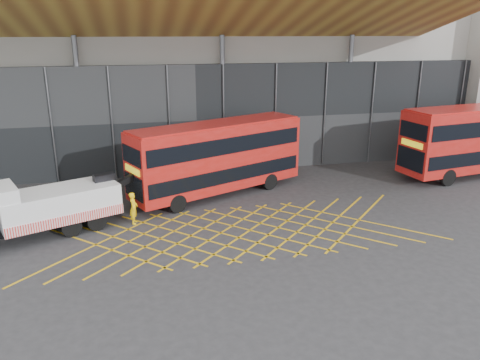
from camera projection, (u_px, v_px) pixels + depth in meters
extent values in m
plane|color=#2A2A2D|center=(191.00, 236.00, 24.55)|extent=(120.00, 120.00, 0.00)
cube|color=gold|center=(96.00, 245.00, 23.51)|extent=(7.16, 7.16, 0.01)
cube|color=gold|center=(96.00, 245.00, 23.51)|extent=(7.16, 7.16, 0.01)
cube|color=gold|center=(128.00, 242.00, 23.86)|extent=(7.16, 7.16, 0.01)
cube|color=gold|center=(128.00, 242.00, 23.86)|extent=(7.16, 7.16, 0.01)
cube|color=gold|center=(160.00, 239.00, 24.20)|extent=(7.16, 7.16, 0.01)
cube|color=gold|center=(160.00, 239.00, 24.20)|extent=(7.16, 7.16, 0.01)
cube|color=gold|center=(191.00, 236.00, 24.54)|extent=(7.16, 7.16, 0.01)
cube|color=gold|center=(191.00, 236.00, 24.54)|extent=(7.16, 7.16, 0.01)
cube|color=gold|center=(221.00, 233.00, 24.89)|extent=(7.16, 7.16, 0.01)
cube|color=gold|center=(221.00, 233.00, 24.89)|extent=(7.16, 7.16, 0.01)
cube|color=gold|center=(250.00, 230.00, 25.23)|extent=(7.16, 7.16, 0.01)
cube|color=gold|center=(250.00, 230.00, 25.23)|extent=(7.16, 7.16, 0.01)
cube|color=gold|center=(278.00, 227.00, 25.57)|extent=(7.16, 7.16, 0.01)
cube|color=gold|center=(278.00, 227.00, 25.57)|extent=(7.16, 7.16, 0.01)
cube|color=gold|center=(306.00, 225.00, 25.91)|extent=(7.16, 7.16, 0.01)
cube|color=gold|center=(306.00, 225.00, 25.91)|extent=(7.16, 7.16, 0.01)
cube|color=gold|center=(333.00, 222.00, 26.26)|extent=(7.16, 7.16, 0.01)
cube|color=gold|center=(333.00, 222.00, 26.26)|extent=(7.16, 7.16, 0.01)
cube|color=gold|center=(359.00, 220.00, 26.60)|extent=(7.16, 7.16, 0.01)
cube|color=gold|center=(359.00, 220.00, 26.60)|extent=(7.16, 7.16, 0.01)
cube|color=gray|center=(183.00, 46.00, 39.87)|extent=(55.00, 14.00, 18.00)
cube|color=black|center=(196.00, 120.00, 34.62)|extent=(55.00, 0.80, 8.00)
cube|color=olive|center=(168.00, 10.00, 28.47)|extent=(40.00, 11.93, 4.07)
cylinder|color=#595B60|center=(81.00, 111.00, 32.41)|extent=(0.36, 0.36, 10.00)
cylinder|color=#595B60|center=(223.00, 106.00, 34.55)|extent=(0.36, 0.36, 10.00)
cylinder|color=#595B60|center=(348.00, 101.00, 36.70)|extent=(0.36, 0.36, 10.00)
cube|color=black|center=(35.00, 225.00, 24.23)|extent=(8.83, 4.44, 0.34)
cube|color=white|center=(59.00, 203.00, 24.71)|extent=(6.45, 4.54, 1.54)
cube|color=red|center=(68.00, 220.00, 23.93)|extent=(5.54, 2.37, 0.53)
cube|color=white|center=(4.00, 192.00, 22.97)|extent=(1.79, 2.51, 0.68)
cube|color=black|center=(104.00, 178.00, 25.83)|extent=(1.26, 0.89, 0.48)
cube|color=black|center=(121.00, 183.00, 26.51)|extent=(2.08, 1.13, 1.04)
cylinder|color=black|center=(97.00, 221.00, 25.11)|extent=(1.11, 0.72, 1.06)
cylinder|color=black|center=(84.00, 210.00, 26.67)|extent=(1.11, 0.72, 1.06)
cube|color=#AD140F|center=(218.00, 156.00, 29.98)|extent=(11.77, 7.12, 4.11)
cube|color=black|center=(218.00, 170.00, 30.27)|extent=(11.37, 6.99, 0.90)
cube|color=black|center=(218.00, 142.00, 29.69)|extent=(11.37, 6.99, 1.01)
cube|color=black|center=(134.00, 187.00, 26.94)|extent=(1.00, 2.21, 1.38)
cube|color=black|center=(131.00, 156.00, 26.38)|extent=(1.00, 2.21, 1.01)
cube|color=yellow|center=(132.00, 170.00, 26.63)|extent=(0.81, 1.76, 0.37)
cube|color=#AD140F|center=(217.00, 124.00, 29.34)|extent=(11.47, 6.83, 0.13)
cylinder|color=black|center=(177.00, 203.00, 27.58)|extent=(1.14, 0.73, 1.10)
cylinder|color=black|center=(159.00, 193.00, 29.42)|extent=(1.14, 0.73, 1.10)
cylinder|color=black|center=(270.00, 182.00, 31.60)|extent=(1.14, 0.73, 1.10)
cylinder|color=black|center=(248.00, 173.00, 33.44)|extent=(1.14, 0.73, 1.10)
cube|color=#AD140F|center=(480.00, 138.00, 34.23)|extent=(12.81, 4.79, 4.41)
cube|color=black|center=(478.00, 151.00, 34.55)|extent=(12.32, 4.77, 0.97)
cube|color=black|center=(410.00, 159.00, 32.31)|extent=(0.45, 2.53, 1.48)
cube|color=black|center=(413.00, 131.00, 31.70)|extent=(0.45, 2.53, 1.08)
cube|color=yellow|center=(412.00, 144.00, 31.98)|extent=(0.37, 2.02, 0.40)
cylinder|color=black|center=(448.00, 177.00, 32.35)|extent=(1.22, 0.52, 1.18)
cylinder|color=black|center=(421.00, 168.00, 34.65)|extent=(1.22, 0.52, 1.18)
imported|color=yellow|center=(134.00, 208.00, 25.89)|extent=(0.53, 0.72, 1.81)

